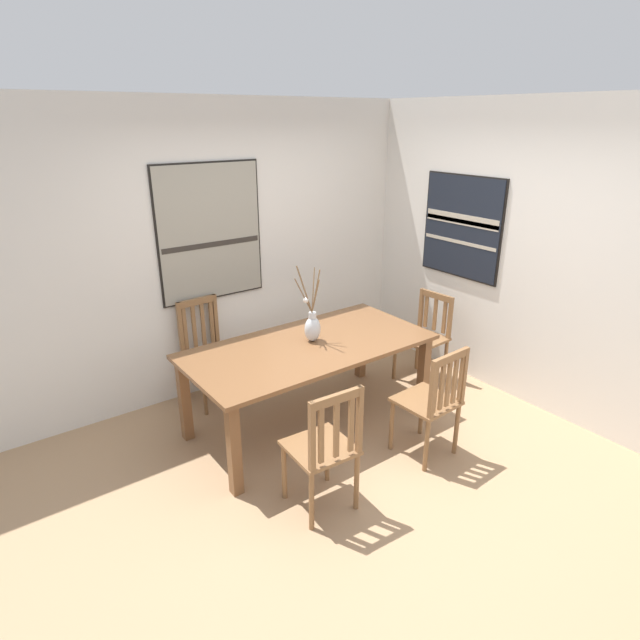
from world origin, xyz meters
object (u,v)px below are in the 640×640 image
(chair_0, at_px, (433,400))
(chair_3, at_px, (324,447))
(dining_table, at_px, (309,355))
(centerpiece_vase, at_px, (312,326))
(painting_on_side_wall, at_px, (462,227))
(painting_on_back_wall, at_px, (210,233))
(chair_1, at_px, (207,350))
(chair_2, at_px, (425,336))

(chair_0, xyz_separation_m, chair_3, (-1.03, 0.01, -0.00))
(chair_0, bearing_deg, dining_table, 117.94)
(chair_3, bearing_deg, centerpiece_vase, 58.32)
(chair_0, height_order, painting_on_side_wall, painting_on_side_wall)
(chair_0, xyz_separation_m, painting_on_side_wall, (1.36, 0.96, 1.02))
(chair_3, relative_size, painting_on_back_wall, 0.77)
(chair_1, bearing_deg, painting_on_back_wall, 42.96)
(centerpiece_vase, relative_size, painting_on_back_wall, 0.54)
(chair_3, height_order, painting_on_back_wall, painting_on_back_wall)
(chair_0, distance_m, chair_1, 2.12)
(dining_table, height_order, chair_3, chair_3)
(chair_0, bearing_deg, chair_2, 45.28)
(dining_table, distance_m, chair_1, 1.07)
(chair_1, relative_size, painting_on_side_wall, 0.98)
(chair_0, bearing_deg, chair_3, 179.54)
(chair_2, bearing_deg, painting_on_side_wall, 2.30)
(dining_table, xyz_separation_m, chair_1, (-0.50, 0.93, -0.16))
(chair_1, relative_size, chair_3, 1.02)
(centerpiece_vase, xyz_separation_m, chair_1, (-0.57, 0.89, -0.39))
(chair_2, height_order, painting_on_back_wall, painting_on_back_wall)
(centerpiece_vase, xyz_separation_m, chair_3, (-0.60, -0.97, -0.40))
(chair_1, bearing_deg, chair_0, -61.77)
(chair_3, bearing_deg, painting_on_side_wall, 21.58)
(dining_table, height_order, centerpiece_vase, centerpiece_vase)
(chair_2, distance_m, painting_on_back_wall, 2.31)
(centerpiece_vase, height_order, chair_3, centerpiece_vase)
(chair_3, bearing_deg, dining_table, 59.87)
(chair_2, relative_size, painting_on_side_wall, 0.90)
(chair_1, distance_m, chair_2, 2.14)
(chair_0, height_order, chair_3, chair_3)
(chair_2, xyz_separation_m, painting_on_side_wall, (0.43, 0.02, 1.04))
(chair_0, relative_size, painting_on_back_wall, 0.75)
(dining_table, relative_size, chair_2, 2.30)
(chair_3, xyz_separation_m, painting_on_side_wall, (2.40, 0.95, 1.02))
(chair_1, height_order, chair_3, chair_1)
(centerpiece_vase, xyz_separation_m, painting_on_side_wall, (1.80, -0.02, 0.62))
(painting_on_back_wall, height_order, painting_on_side_wall, painting_on_back_wall)
(painting_on_back_wall, xyz_separation_m, painting_on_side_wall, (2.15, -1.11, -0.03))
(centerpiece_vase, bearing_deg, dining_table, -144.55)
(chair_1, distance_m, chair_3, 1.86)
(dining_table, xyz_separation_m, chair_0, (0.50, -0.94, -0.17))
(centerpiece_vase, distance_m, chair_0, 1.14)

